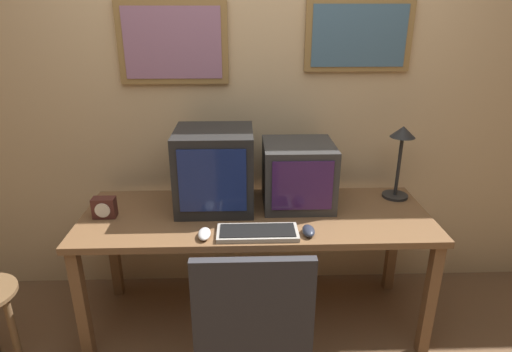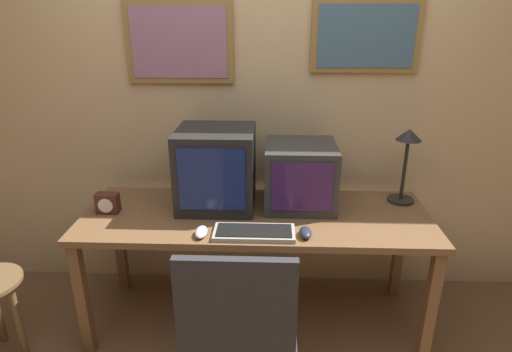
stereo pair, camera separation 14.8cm
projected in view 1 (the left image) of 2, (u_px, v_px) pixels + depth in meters
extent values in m
cube|color=#D1B284|center=(253.00, 89.00, 2.54)|extent=(8.00, 0.05, 2.60)
cube|color=olive|center=(173.00, 43.00, 2.39)|extent=(0.62, 0.02, 0.45)
cube|color=gray|center=(172.00, 43.00, 2.38)|extent=(0.54, 0.01, 0.39)
cube|color=olive|center=(359.00, 36.00, 2.41)|extent=(0.61, 0.02, 0.39)
cube|color=#42667F|center=(359.00, 36.00, 2.40)|extent=(0.53, 0.01, 0.34)
cube|color=brown|center=(256.00, 217.00, 2.33)|extent=(1.88, 0.68, 0.04)
cube|color=brown|center=(82.00, 308.00, 2.16)|extent=(0.06, 0.06, 0.67)
cube|color=brown|center=(430.00, 300.00, 2.21)|extent=(0.06, 0.06, 0.67)
cube|color=brown|center=(114.00, 248.00, 2.70)|extent=(0.06, 0.06, 0.67)
cube|color=brown|center=(393.00, 243.00, 2.75)|extent=(0.06, 0.06, 0.67)
cube|color=black|center=(215.00, 169.00, 2.34)|extent=(0.42, 0.39, 0.44)
cube|color=navy|center=(212.00, 181.00, 2.15)|extent=(0.34, 0.01, 0.33)
cube|color=#333333|center=(298.00, 174.00, 2.39)|extent=(0.39, 0.37, 0.35)
cube|color=#3D1E56|center=(302.00, 186.00, 2.21)|extent=(0.32, 0.01, 0.27)
cube|color=#A8A399|center=(257.00, 233.00, 2.10)|extent=(0.40, 0.17, 0.02)
cube|color=black|center=(257.00, 230.00, 2.10)|extent=(0.37, 0.14, 0.00)
ellipsoid|color=#282D3D|center=(308.00, 231.00, 2.10)|extent=(0.06, 0.11, 0.04)
ellipsoid|color=silver|center=(204.00, 234.00, 2.08)|extent=(0.06, 0.12, 0.04)
cube|color=#4C231E|center=(104.00, 208.00, 2.27)|extent=(0.12, 0.07, 0.11)
cylinder|color=white|center=(102.00, 210.00, 2.23)|extent=(0.08, 0.01, 0.08)
cylinder|color=black|center=(395.00, 196.00, 2.53)|extent=(0.15, 0.15, 0.02)
cylinder|color=black|center=(399.00, 166.00, 2.46)|extent=(0.02, 0.02, 0.36)
cone|color=black|center=(403.00, 132.00, 2.39)|extent=(0.14, 0.14, 0.06)
cube|color=#2D2D33|center=(252.00, 338.00, 1.81)|extent=(0.47, 0.47, 0.04)
cube|color=#2D2D33|center=(253.00, 321.00, 1.51)|extent=(0.43, 0.04, 0.50)
cylinder|color=brown|center=(14.00, 333.00, 2.15)|extent=(0.04, 0.04, 0.45)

